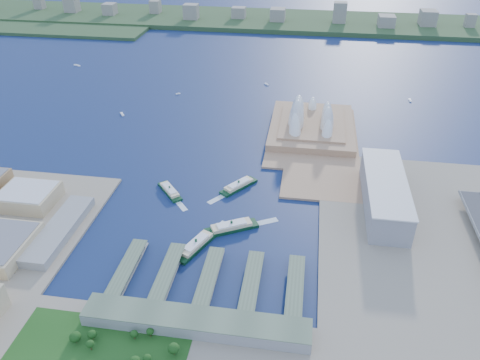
% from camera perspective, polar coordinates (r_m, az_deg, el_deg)
% --- Properties ---
extents(ground, '(3000.00, 3000.00, 0.00)m').
position_cam_1_polar(ground, '(530.24, -3.54, -6.45)').
color(ground, '#0D1B40').
rests_on(ground, ground).
extents(east_land, '(240.00, 500.00, 3.00)m').
position_cam_1_polar(east_land, '(503.94, 23.55, -11.91)').
color(east_land, gray).
rests_on(east_land, ground).
extents(peninsula, '(135.00, 220.00, 3.00)m').
position_cam_1_polar(peninsula, '(741.01, 8.85, 5.35)').
color(peninsula, '#A77F5B').
rests_on(peninsula, ground).
extents(far_shore, '(2200.00, 260.00, 12.00)m').
position_cam_1_polar(far_shore, '(1424.92, 4.99, 18.78)').
color(far_shore, '#2D4926').
rests_on(far_shore, ground).
extents(opera_house, '(134.00, 180.00, 58.00)m').
position_cam_1_polar(opera_house, '(746.30, 8.88, 8.14)').
color(opera_house, white).
rests_on(opera_house, peninsula).
extents(toaster_building, '(45.00, 155.00, 35.00)m').
position_cam_1_polar(toaster_building, '(583.05, 17.21, -1.59)').
color(toaster_building, gray).
rests_on(toaster_building, east_land).
extents(ferry_wharves, '(184.00, 90.00, 9.30)m').
position_cam_1_polar(ferry_wharves, '(469.67, -3.76, -11.81)').
color(ferry_wharves, '#52634B').
rests_on(ferry_wharves, ground).
extents(terminal_building, '(200.00, 28.00, 12.00)m').
position_cam_1_polar(terminal_building, '(426.25, -5.40, -16.90)').
color(terminal_building, gray).
rests_on(terminal_building, south_land).
extents(far_skyline, '(1900.00, 140.00, 55.00)m').
position_cam_1_polar(far_skyline, '(1398.17, 4.99, 19.94)').
color(far_skyline, gray).
rests_on(far_skyline, far_shore).
extents(ferry_a, '(41.86, 46.58, 9.46)m').
position_cam_1_polar(ferry_a, '(600.01, -8.57, -1.14)').
color(ferry_a, '#0D341A').
rests_on(ferry_a, ground).
extents(ferry_b, '(44.99, 52.81, 10.52)m').
position_cam_1_polar(ferry_b, '(602.73, -0.16, -0.51)').
color(ferry_b, '#0D341A').
rests_on(ferry_b, ground).
extents(ferry_c, '(38.21, 60.56, 11.26)m').
position_cam_1_polar(ferry_c, '(508.30, -5.38, -7.71)').
color(ferry_c, '#0D341A').
rests_on(ferry_c, ground).
extents(ferry_d, '(61.22, 42.96, 11.58)m').
position_cam_1_polar(ferry_d, '(530.92, -1.04, -5.54)').
color(ferry_d, '#0D341A').
rests_on(ferry_d, ground).
extents(boat_a, '(11.40, 14.65, 2.90)m').
position_cam_1_polar(boat_a, '(832.27, -14.17, 7.81)').
color(boat_a, white).
rests_on(boat_a, ground).
extents(boat_b, '(8.53, 7.80, 2.32)m').
position_cam_1_polar(boat_b, '(901.81, -7.56, 10.39)').
color(boat_b, white).
rests_on(boat_b, ground).
extents(boat_c, '(4.02, 13.50, 3.03)m').
position_cam_1_polar(boat_c, '(918.37, 20.01, 9.15)').
color(boat_c, white).
rests_on(boat_c, ground).
extents(boat_d, '(17.26, 9.75, 2.88)m').
position_cam_1_polar(boat_d, '(1109.16, -19.25, 13.08)').
color(boat_d, white).
rests_on(boat_d, ground).
extents(boat_e, '(9.95, 11.61, 2.87)m').
position_cam_1_polar(boat_e, '(942.29, 3.26, 11.60)').
color(boat_e, white).
rests_on(boat_e, ground).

